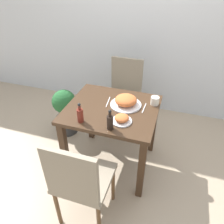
{
  "coord_description": "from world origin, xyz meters",
  "views": [
    {
      "loc": [
        0.53,
        -1.64,
        1.87
      ],
      "look_at": [
        0.0,
        0.0,
        0.68
      ],
      "focal_mm": 35.0,
      "sensor_mm": 36.0,
      "label": 1
    }
  ],
  "objects_px": {
    "drink_cup": "(155,101)",
    "condiment_bottle": "(110,122)",
    "chair_far": "(124,91)",
    "sauce_bottle": "(80,115)",
    "side_plate": "(122,119)",
    "chair_near": "(80,180)",
    "food_plate": "(126,101)",
    "potted_plant_left": "(65,111)"
  },
  "relations": [
    {
      "from": "potted_plant_left",
      "to": "drink_cup",
      "type": "bearing_deg",
      "value": -7.87
    },
    {
      "from": "side_plate",
      "to": "food_plate",
      "type": "bearing_deg",
      "value": 97.53
    },
    {
      "from": "drink_cup",
      "to": "food_plate",
      "type": "bearing_deg",
      "value": -158.9
    },
    {
      "from": "sauce_bottle",
      "to": "potted_plant_left",
      "type": "xyz_separation_m",
      "value": [
        -0.54,
        0.63,
        -0.48
      ]
    },
    {
      "from": "condiment_bottle",
      "to": "potted_plant_left",
      "type": "xyz_separation_m",
      "value": [
        -0.81,
        0.64,
        -0.48
      ]
    },
    {
      "from": "sauce_bottle",
      "to": "condiment_bottle",
      "type": "height_order",
      "value": "same"
    },
    {
      "from": "chair_far",
      "to": "sauce_bottle",
      "type": "bearing_deg",
      "value": -96.83
    },
    {
      "from": "sauce_bottle",
      "to": "condiment_bottle",
      "type": "xyz_separation_m",
      "value": [
        0.27,
        -0.01,
        0.0
      ]
    },
    {
      "from": "potted_plant_left",
      "to": "chair_near",
      "type": "bearing_deg",
      "value": -55.99
    },
    {
      "from": "chair_far",
      "to": "drink_cup",
      "type": "relative_size",
      "value": 11.28
    },
    {
      "from": "chair_near",
      "to": "chair_far",
      "type": "xyz_separation_m",
      "value": [
        -0.05,
        1.42,
        0.0
      ]
    },
    {
      "from": "side_plate",
      "to": "condiment_bottle",
      "type": "relative_size",
      "value": 0.96
    },
    {
      "from": "chair_near",
      "to": "condiment_bottle",
      "type": "xyz_separation_m",
      "value": [
        0.1,
        0.41,
        0.28
      ]
    },
    {
      "from": "food_plate",
      "to": "condiment_bottle",
      "type": "distance_m",
      "value": 0.39
    },
    {
      "from": "side_plate",
      "to": "sauce_bottle",
      "type": "distance_m",
      "value": 0.36
    },
    {
      "from": "chair_near",
      "to": "drink_cup",
      "type": "bearing_deg",
      "value": -113.98
    },
    {
      "from": "drink_cup",
      "to": "condiment_bottle",
      "type": "xyz_separation_m",
      "value": [
        -0.29,
        -0.49,
        0.03
      ]
    },
    {
      "from": "chair_far",
      "to": "sauce_bottle",
      "type": "relative_size",
      "value": 4.91
    },
    {
      "from": "drink_cup",
      "to": "condiment_bottle",
      "type": "distance_m",
      "value": 0.57
    },
    {
      "from": "chair_near",
      "to": "food_plate",
      "type": "xyz_separation_m",
      "value": [
        0.14,
        0.79,
        0.26
      ]
    },
    {
      "from": "chair_far",
      "to": "drink_cup",
      "type": "xyz_separation_m",
      "value": [
        0.44,
        -0.53,
        0.25
      ]
    },
    {
      "from": "chair_far",
      "to": "food_plate",
      "type": "bearing_deg",
      "value": -73.83
    },
    {
      "from": "chair_near",
      "to": "food_plate",
      "type": "distance_m",
      "value": 0.84
    },
    {
      "from": "potted_plant_left",
      "to": "sauce_bottle",
      "type": "bearing_deg",
      "value": -49.25
    },
    {
      "from": "chair_far",
      "to": "sauce_bottle",
      "type": "xyz_separation_m",
      "value": [
        -0.12,
        -1.0,
        0.28
      ]
    },
    {
      "from": "chair_near",
      "to": "chair_far",
      "type": "distance_m",
      "value": 1.43
    },
    {
      "from": "food_plate",
      "to": "drink_cup",
      "type": "relative_size",
      "value": 3.71
    },
    {
      "from": "chair_far",
      "to": "potted_plant_left",
      "type": "height_order",
      "value": "chair_far"
    },
    {
      "from": "chair_near",
      "to": "drink_cup",
      "type": "xyz_separation_m",
      "value": [
        0.4,
        0.89,
        0.25
      ]
    },
    {
      "from": "sauce_bottle",
      "to": "side_plate",
      "type": "bearing_deg",
      "value": 17.51
    },
    {
      "from": "condiment_bottle",
      "to": "side_plate",
      "type": "bearing_deg",
      "value": 61.05
    },
    {
      "from": "side_plate",
      "to": "sauce_bottle",
      "type": "height_order",
      "value": "sauce_bottle"
    },
    {
      "from": "chair_near",
      "to": "sauce_bottle",
      "type": "relative_size",
      "value": 4.91
    },
    {
      "from": "sauce_bottle",
      "to": "condiment_bottle",
      "type": "relative_size",
      "value": 1.0
    },
    {
      "from": "side_plate",
      "to": "drink_cup",
      "type": "height_order",
      "value": "drink_cup"
    },
    {
      "from": "chair_far",
      "to": "drink_cup",
      "type": "distance_m",
      "value": 0.74
    },
    {
      "from": "chair_far",
      "to": "potted_plant_left",
      "type": "xyz_separation_m",
      "value": [
        -0.66,
        -0.38,
        -0.2
      ]
    },
    {
      "from": "side_plate",
      "to": "potted_plant_left",
      "type": "bearing_deg",
      "value": 149.42
    },
    {
      "from": "food_plate",
      "to": "potted_plant_left",
      "type": "bearing_deg",
      "value": 163.26
    },
    {
      "from": "side_plate",
      "to": "sauce_bottle",
      "type": "bearing_deg",
      "value": -162.49
    },
    {
      "from": "food_plate",
      "to": "condiment_bottle",
      "type": "xyz_separation_m",
      "value": [
        -0.03,
        -0.39,
        0.03
      ]
    },
    {
      "from": "chair_far",
      "to": "side_plate",
      "type": "height_order",
      "value": "chair_far"
    }
  ]
}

